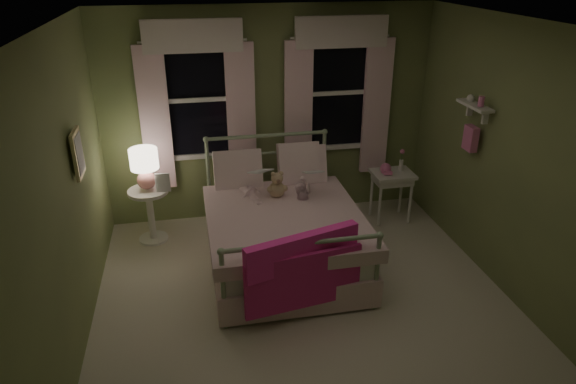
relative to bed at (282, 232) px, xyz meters
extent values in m
plane|color=beige|center=(0.08, -0.84, -0.38)|extent=(4.20, 4.20, 0.00)
plane|color=white|center=(0.08, -0.84, 2.22)|extent=(4.20, 4.20, 0.00)
plane|color=#829258|center=(0.08, 1.26, 0.92)|extent=(4.00, 0.00, 4.00)
plane|color=#829258|center=(0.08, -2.94, 0.92)|extent=(4.00, 0.00, 4.00)
plane|color=#829258|center=(-1.92, -0.84, 0.92)|extent=(0.00, 4.20, 4.20)
plane|color=#829258|center=(2.08, -0.84, 0.92)|extent=(0.00, 4.20, 4.20)
cube|color=white|center=(-0.01, -0.02, 0.04)|extent=(1.44, 1.94, 0.26)
cube|color=white|center=(-0.01, -0.02, -0.20)|extent=(1.54, 2.02, 0.30)
cube|color=white|center=(-0.01, -0.17, 0.22)|extent=(1.58, 1.75, 0.14)
cylinder|color=#9EB793|center=(-0.70, -0.02, -0.08)|extent=(0.04, 1.90, 0.04)
cylinder|color=#9EB793|center=(0.68, -0.02, -0.08)|extent=(0.04, 1.90, 0.04)
cylinder|color=#9EB793|center=(-0.72, 0.95, 0.20)|extent=(0.04, 0.04, 1.15)
cylinder|color=#9EB793|center=(0.70, 0.95, 0.20)|extent=(0.04, 0.04, 1.15)
sphere|color=#9EB793|center=(-0.72, 0.95, 0.77)|extent=(0.07, 0.07, 0.07)
sphere|color=#9EB793|center=(0.70, 0.95, 0.77)|extent=(0.07, 0.07, 0.07)
cylinder|color=#9EB793|center=(-0.01, 0.95, 0.77)|extent=(1.42, 0.04, 0.04)
cylinder|color=#9EB793|center=(-0.01, 0.95, 0.55)|extent=(1.38, 0.03, 0.03)
cylinder|color=#9EB793|center=(-0.72, -0.99, 0.02)|extent=(0.04, 0.04, 0.80)
cylinder|color=#9EB793|center=(0.70, -0.99, 0.02)|extent=(0.04, 0.04, 0.80)
sphere|color=#9EB793|center=(-0.72, -0.99, 0.42)|extent=(0.07, 0.07, 0.07)
sphere|color=#9EB793|center=(0.70, -0.99, 0.42)|extent=(0.07, 0.07, 0.07)
cylinder|color=#9EB793|center=(-0.01, -0.99, 0.42)|extent=(1.42, 0.04, 0.04)
cube|color=white|center=(-0.39, 0.68, 0.42)|extent=(0.55, 0.32, 0.57)
cube|color=white|center=(0.37, 0.68, 0.42)|extent=(0.55, 0.32, 0.57)
cube|color=white|center=(0.32, 0.68, 0.50)|extent=(0.48, 0.30, 0.51)
cube|color=#FF31A6|center=(-0.01, -0.99, 0.34)|extent=(1.08, 0.41, 0.32)
cube|color=#DB2A84|center=(-0.01, -1.06, 0.07)|extent=(1.09, 0.21, 0.55)
imported|color=#F7D1DD|center=(-0.29, 0.43, 0.53)|extent=(0.27, 0.20, 0.68)
imported|color=#F7D1DD|center=(0.27, 0.43, 0.51)|extent=(0.34, 0.28, 0.64)
imported|color=beige|center=(-0.29, 0.18, 0.59)|extent=(0.23, 0.17, 0.26)
imported|color=beige|center=(0.27, 0.18, 0.54)|extent=(0.20, 0.11, 0.26)
sphere|color=tan|center=(-0.01, 0.28, 0.37)|extent=(0.18, 0.18, 0.18)
sphere|color=tan|center=(-0.01, 0.26, 0.51)|extent=(0.13, 0.13, 0.13)
sphere|color=tan|center=(-0.05, 0.26, 0.57)|extent=(0.05, 0.05, 0.05)
sphere|color=tan|center=(0.04, 0.26, 0.57)|extent=(0.05, 0.05, 0.05)
sphere|color=tan|center=(-0.09, 0.25, 0.39)|extent=(0.07, 0.07, 0.07)
sphere|color=tan|center=(0.07, 0.25, 0.39)|extent=(0.07, 0.07, 0.07)
sphere|color=#8C6B51|center=(-0.01, 0.21, 0.51)|extent=(0.04, 0.04, 0.04)
cylinder|color=white|center=(-1.42, 0.78, 0.25)|extent=(0.46, 0.46, 0.04)
cylinder|color=white|center=(-1.42, 0.78, -0.06)|extent=(0.08, 0.08, 0.60)
cylinder|color=white|center=(-1.42, 0.78, -0.36)|extent=(0.34, 0.34, 0.03)
sphere|color=pink|center=(-1.42, 0.78, 0.39)|extent=(0.21, 0.21, 0.21)
cylinder|color=pink|center=(-1.42, 0.78, 0.51)|extent=(0.03, 0.03, 0.13)
cylinder|color=#FFEAC6|center=(-1.42, 0.78, 0.65)|extent=(0.32, 0.32, 0.23)
imported|color=beige|center=(-1.32, 0.70, 0.28)|extent=(0.19, 0.24, 0.02)
cube|color=white|center=(1.52, 0.71, 0.25)|extent=(0.50, 0.40, 0.04)
cube|color=white|center=(1.52, 0.71, 0.18)|extent=(0.44, 0.34, 0.08)
cylinder|color=white|center=(1.32, 0.56, -0.07)|extent=(0.04, 0.04, 0.60)
cylinder|color=white|center=(1.72, 0.56, -0.07)|extent=(0.04, 0.04, 0.60)
cylinder|color=white|center=(1.32, 0.86, -0.07)|extent=(0.04, 0.04, 0.60)
cylinder|color=white|center=(1.72, 0.86, -0.07)|extent=(0.04, 0.04, 0.60)
sphere|color=pink|center=(1.42, 0.71, 0.33)|extent=(0.14, 0.14, 0.14)
cube|color=pink|center=(1.42, 0.62, 0.31)|extent=(0.11, 0.06, 0.04)
cylinder|color=white|center=(1.64, 0.76, 0.34)|extent=(0.05, 0.05, 0.14)
cylinder|color=#4C7F3F|center=(1.64, 0.76, 0.45)|extent=(0.01, 0.01, 0.12)
sphere|color=pink|center=(1.64, 0.76, 0.52)|extent=(0.06, 0.06, 0.06)
cube|color=black|center=(-0.77, 1.24, 1.17)|extent=(0.76, 0.02, 1.35)
cube|color=white|center=(-0.77, 1.22, 1.87)|extent=(0.84, 0.05, 0.06)
cube|color=white|center=(-0.77, 1.22, 0.47)|extent=(0.84, 0.05, 0.06)
cube|color=white|center=(-1.17, 1.22, 1.17)|extent=(0.06, 0.05, 1.40)
cube|color=white|center=(-0.37, 1.22, 1.17)|extent=(0.06, 0.05, 1.40)
cube|color=white|center=(-0.77, 1.22, 1.17)|extent=(0.76, 0.04, 0.05)
cube|color=white|center=(-1.27, 1.18, 0.97)|extent=(0.34, 0.06, 1.70)
cube|color=white|center=(-0.27, 1.18, 0.97)|extent=(0.34, 0.06, 1.70)
cube|color=white|center=(-0.77, 1.16, 1.90)|extent=(1.10, 0.08, 0.36)
cylinder|color=white|center=(-0.77, 1.20, 1.84)|extent=(1.20, 0.03, 0.03)
cube|color=black|center=(0.93, 1.24, 1.17)|extent=(0.76, 0.02, 1.35)
cube|color=white|center=(0.93, 1.22, 1.87)|extent=(0.84, 0.05, 0.06)
cube|color=white|center=(0.93, 1.22, 0.47)|extent=(0.84, 0.05, 0.06)
cube|color=white|center=(0.53, 1.22, 1.17)|extent=(0.06, 0.05, 1.40)
cube|color=white|center=(1.33, 1.22, 1.17)|extent=(0.06, 0.05, 1.40)
cube|color=white|center=(0.93, 1.22, 1.17)|extent=(0.76, 0.04, 0.05)
cube|color=white|center=(0.43, 1.18, 0.97)|extent=(0.34, 0.06, 1.70)
cube|color=white|center=(1.43, 1.18, 0.97)|extent=(0.34, 0.06, 1.70)
cube|color=white|center=(0.93, 1.16, 1.90)|extent=(1.10, 0.08, 0.36)
cylinder|color=white|center=(0.93, 1.20, 1.84)|extent=(1.20, 0.03, 0.03)
cube|color=white|center=(1.97, -0.14, 1.32)|extent=(0.15, 0.50, 0.03)
cube|color=white|center=(2.01, -0.29, 1.24)|extent=(0.06, 0.03, 0.14)
cube|color=white|center=(2.01, 0.01, 1.24)|extent=(0.06, 0.03, 0.14)
cylinder|color=pink|center=(1.97, -0.24, 1.39)|extent=(0.06, 0.06, 0.10)
sphere|color=white|center=(1.97, -0.04, 1.37)|extent=(0.08, 0.08, 0.08)
cube|color=pink|center=(1.98, -0.14, 0.97)|extent=(0.08, 0.18, 0.26)
cube|color=beige|center=(-1.87, -0.24, 1.12)|extent=(0.03, 0.32, 0.42)
cube|color=silver|center=(-1.86, -0.24, 1.12)|extent=(0.01, 0.25, 0.34)
camera|label=1|loc=(-0.89, -4.76, 2.71)|focal=32.00mm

